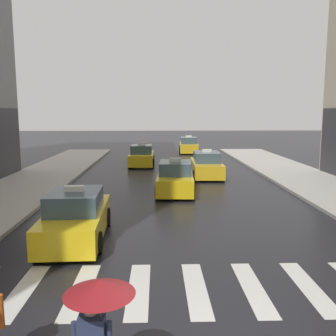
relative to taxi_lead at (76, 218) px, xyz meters
The scene contains 7 objects.
crosswalk_markings 5.09m from the taxi_lead, 44.97° to the right, with size 11.30×2.80×0.01m.
taxi_lead is the anchor object (origin of this frame).
taxi_second 7.98m from the taxi_lead, 63.25° to the left, with size 2.12×4.63×1.80m.
taxi_third 13.12m from the taxi_lead, 63.55° to the left, with size 2.02×4.58×1.80m.
taxi_fourth 17.07m from the taxi_lead, 85.16° to the left, with size 1.97×4.56×1.80m.
taxi_fifth 26.78m from the taxi_lead, 77.28° to the left, with size 2.08×4.61×1.80m.
pedestrian_with_umbrella 7.40m from the taxi_lead, 75.44° to the right, with size 0.96×0.96×1.94m.
Camera 1 is at (-0.90, -5.15, 4.12)m, focal length 39.33 mm.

